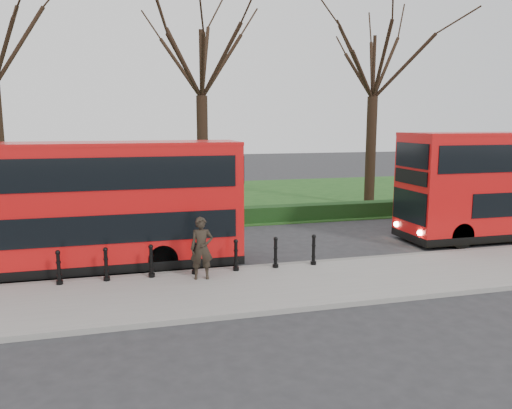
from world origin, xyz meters
name	(u,v)px	position (x,y,z in m)	size (l,w,h in m)	color
ground	(193,266)	(0.00, 0.00, 0.00)	(120.00, 120.00, 0.00)	#28282B
pavement	(207,292)	(0.00, -3.00, 0.07)	(60.00, 4.00, 0.15)	gray
kerb	(197,272)	(0.00, -1.00, 0.07)	(60.00, 0.25, 0.16)	slate
grass_verge	(160,201)	(0.00, 15.00, 0.03)	(60.00, 18.00, 0.06)	#1A4517
hedge	(173,219)	(0.00, 6.80, 0.40)	(60.00, 0.90, 0.80)	black
yellow_line_outer	(196,272)	(0.00, -0.70, 0.01)	(60.00, 0.10, 0.01)	yellow
yellow_line_inner	(195,270)	(0.00, -0.50, 0.01)	(60.00, 0.10, 0.01)	yellow
tree_mid	(201,56)	(2.00, 10.00, 8.39)	(7.38, 7.38, 11.54)	black
tree_right	(374,60)	(12.00, 10.00, 8.50)	(7.48, 7.48, 11.69)	black
bollard_row	(195,259)	(-0.12, -1.35, 0.65)	(8.29, 0.15, 1.00)	black
bus_lead	(78,207)	(-3.70, 0.53, 2.17)	(10.81, 2.48, 4.30)	red
pedestrian	(202,248)	(0.03, -1.90, 1.12)	(0.71, 0.46, 1.94)	black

